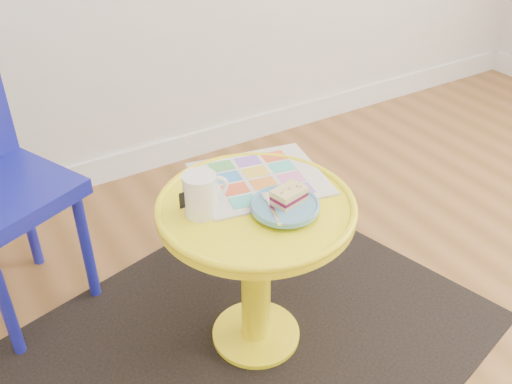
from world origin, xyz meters
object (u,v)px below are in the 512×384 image
newspaper (259,179)px  plate (285,206)px  mug (201,193)px  side_table (256,246)px

newspaper → plate: size_ratio=2.00×
newspaper → mug: size_ratio=2.84×
side_table → mug: mug is taller
side_table → newspaper: (0.07, 0.10, 0.14)m
newspaper → side_table: bearing=-115.0°
newspaper → plate: (-0.03, -0.17, 0.02)m
newspaper → mug: (-0.21, -0.06, 0.06)m
mug → newspaper: bearing=15.7°
side_table → newspaper: 0.19m
side_table → plate: 0.18m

